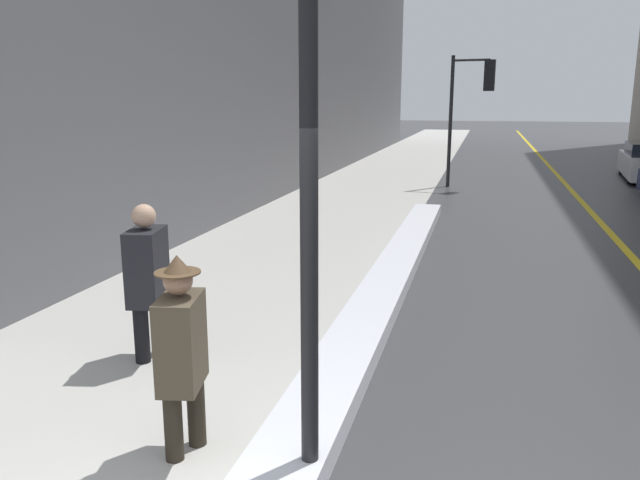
# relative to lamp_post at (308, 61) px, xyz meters

# --- Properties ---
(sidewalk_slab) EXTENTS (4.00, 80.00, 0.01)m
(sidewalk_slab) POSITION_rel_lamp_post_xyz_m (-2.36, 14.17, -2.89)
(sidewalk_slab) COLOR #B2AFA8
(sidewalk_slab) RESTS_ON ground
(road_centre_stripe) EXTENTS (0.16, 80.00, 0.00)m
(road_centre_stripe) POSITION_rel_lamp_post_xyz_m (3.64, 14.17, -2.90)
(road_centre_stripe) COLOR gold
(road_centre_stripe) RESTS_ON ground
(snow_bank_curb) EXTENTS (0.59, 12.93, 0.22)m
(snow_bank_curb) POSITION_rel_lamp_post_xyz_m (-0.19, 4.70, -2.79)
(snow_bank_curb) COLOR silver
(snow_bank_curb) RESTS_ON ground
(lamp_post) EXTENTS (0.28, 0.28, 4.84)m
(lamp_post) POSITION_rel_lamp_post_xyz_m (0.00, 0.00, 0.00)
(lamp_post) COLOR black
(lamp_post) RESTS_ON ground
(traffic_light_near) EXTENTS (1.30, 0.36, 3.97)m
(traffic_light_near) POSITION_rel_lamp_post_xyz_m (0.64, 16.00, -0.03)
(traffic_light_near) COLOR black
(traffic_light_near) RESTS_ON ground
(pedestrian_in_fedora) EXTENTS (0.38, 0.53, 1.58)m
(pedestrian_in_fedora) POSITION_rel_lamp_post_xyz_m (-1.04, 0.17, -2.04)
(pedestrian_in_fedora) COLOR #2A241B
(pedestrian_in_fedora) RESTS_ON ground
(pedestrian_trailing) EXTENTS (0.42, 0.59, 1.65)m
(pedestrian_trailing) POSITION_rel_lamp_post_xyz_m (-2.21, 1.73, -1.98)
(pedestrian_trailing) COLOR black
(pedestrian_trailing) RESTS_ON ground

